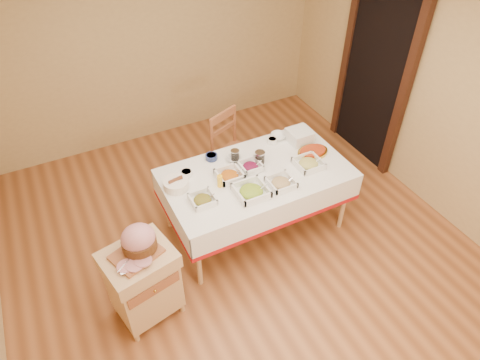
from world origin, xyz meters
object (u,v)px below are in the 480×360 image
(brass_platter, at_px, (313,152))
(dining_table, at_px, (256,185))
(butcher_cart, at_px, (143,281))
(bread_basket, at_px, (176,184))
(dining_chair, at_px, (233,153))
(plate_stack, at_px, (300,136))
(preserve_jar_left, at_px, (235,155))
(mustard_bottle, at_px, (220,180))
(ham_on_board, at_px, (138,242))
(preserve_jar_right, at_px, (260,158))

(brass_platter, bearing_deg, dining_table, -179.46)
(butcher_cart, relative_size, bread_basket, 3.28)
(dining_chair, bearing_deg, dining_table, -97.27)
(dining_table, bearing_deg, plate_stack, 21.20)
(dining_table, bearing_deg, butcher_cart, -160.09)
(preserve_jar_left, relative_size, brass_platter, 0.34)
(mustard_bottle, height_order, plate_stack, mustard_bottle)
(ham_on_board, bearing_deg, bread_basket, 48.54)
(butcher_cart, distance_m, bread_basket, 0.92)
(mustard_bottle, bearing_deg, plate_stack, 14.67)
(butcher_cart, bearing_deg, plate_stack, 20.34)
(dining_chair, bearing_deg, plate_stack, -37.33)
(bread_basket, bearing_deg, brass_platter, -5.46)
(butcher_cart, distance_m, dining_chair, 1.86)
(preserve_jar_left, height_order, mustard_bottle, mustard_bottle)
(preserve_jar_left, height_order, bread_basket, preserve_jar_left)
(dining_table, relative_size, plate_stack, 7.67)
(dining_chair, distance_m, preserve_jar_left, 0.55)
(preserve_jar_left, distance_m, preserve_jar_right, 0.25)
(preserve_jar_right, bearing_deg, butcher_cart, -157.23)
(dining_chair, relative_size, preserve_jar_right, 7.47)
(preserve_jar_left, height_order, brass_platter, preserve_jar_left)
(butcher_cart, relative_size, ham_on_board, 2.02)
(ham_on_board, relative_size, mustard_bottle, 2.46)
(dining_table, bearing_deg, mustard_bottle, -176.84)
(mustard_bottle, bearing_deg, bread_basket, 156.00)
(mustard_bottle, bearing_deg, butcher_cart, -153.74)
(preserve_jar_right, xyz_separation_m, plate_stack, (0.56, 0.14, 0.01))
(brass_platter, bearing_deg, butcher_cart, -166.19)
(butcher_cart, height_order, dining_chair, dining_chair)
(dining_chair, bearing_deg, bread_basket, -147.59)
(plate_stack, bearing_deg, dining_table, -158.80)
(ham_on_board, relative_size, brass_platter, 1.16)
(dining_chair, relative_size, brass_platter, 2.93)
(dining_table, relative_size, dining_chair, 1.86)
(dining_chair, height_order, ham_on_board, ham_on_board)
(dining_chair, bearing_deg, brass_platter, -50.08)
(dining_table, distance_m, bread_basket, 0.82)
(brass_platter, bearing_deg, preserve_jar_right, 168.48)
(ham_on_board, distance_m, bread_basket, 0.81)
(ham_on_board, bearing_deg, preserve_jar_right, 22.27)
(preserve_jar_right, xyz_separation_m, bread_basket, (-0.88, 0.02, -0.01))
(dining_table, distance_m, butcher_cart, 1.44)
(ham_on_board, bearing_deg, butcher_cart, -141.86)
(preserve_jar_left, xyz_separation_m, mustard_bottle, (-0.31, -0.30, 0.02))
(butcher_cart, relative_size, brass_platter, 2.33)
(dining_table, xyz_separation_m, preserve_jar_right, (0.10, 0.12, 0.22))
(dining_chair, distance_m, bread_basket, 1.07)
(dining_chair, distance_m, ham_on_board, 1.85)
(ham_on_board, bearing_deg, dining_table, 19.26)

